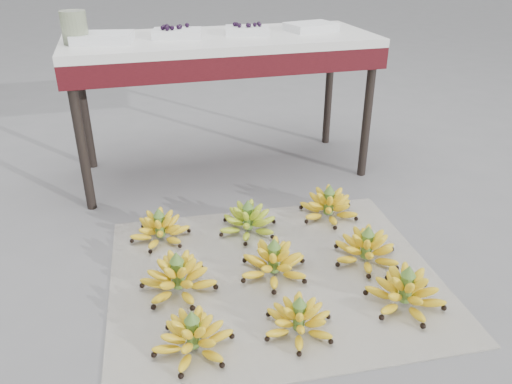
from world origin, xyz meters
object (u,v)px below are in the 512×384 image
object	(u,v)px
bunch_back_left	(160,229)
bunch_back_right	(329,206)
bunch_back_center	(248,221)
tray_far_right	(311,27)
bunch_mid_right	(366,249)
newspaper_mat	(274,275)
glass_jar	(74,28)
bunch_mid_left	(178,278)
bunch_mid_center	(274,262)
tray_far_left	(103,38)
bunch_front_right	(405,292)
bunch_front_left	(193,337)
tray_left	(177,33)
vendor_table	(221,53)
bunch_front_center	(299,320)
tray_right	(247,30)

from	to	relation	value
bunch_back_left	bunch_back_right	distance (m)	0.78
bunch_back_center	tray_far_right	bearing A→B (deg)	63.88
bunch_mid_right	bunch_back_center	distance (m)	0.53
newspaper_mat	glass_jar	size ratio (longest dim) A/B	8.52
bunch_mid_left	bunch_mid_right	distance (m)	0.76
bunch_mid_center	bunch_back_center	xyz separation A→B (m)	(-0.01, 0.33, -0.00)
newspaper_mat	bunch_back_left	xyz separation A→B (m)	(-0.40, 0.38, 0.06)
tray_far_right	tray_far_left	bearing A→B (deg)	-177.25
newspaper_mat	bunch_mid_left	distance (m)	0.37
bunch_mid_center	tray_far_right	size ratio (longest dim) A/B	1.14
bunch_mid_left	bunch_back_left	xyz separation A→B (m)	(-0.03, 0.38, -0.01)
bunch_front_right	bunch_mid_left	world-z (taller)	bunch_mid_left
bunch_front_left	tray_left	bearing A→B (deg)	88.41
bunch_mid_left	glass_jar	world-z (taller)	glass_jar
bunch_front_left	tray_far_right	bearing A→B (deg)	62.73
tray_far_right	vendor_table	bearing A→B (deg)	-177.69
bunch_front_center	tray_left	distance (m)	1.54
bunch_front_left	glass_jar	xyz separation A→B (m)	(-0.29, 1.29, 0.76)
bunch_mid_center	bunch_back_center	distance (m)	0.34
tray_left	glass_jar	world-z (taller)	glass_jar
bunch_front_center	tray_right	bearing A→B (deg)	94.64
bunch_front_right	tray_left	bearing A→B (deg)	105.85
vendor_table	tray_right	xyz separation A→B (m)	(0.14, 0.01, 0.10)
bunch_mid_right	vendor_table	xyz separation A→B (m)	(-0.36, 1.03, 0.59)
vendor_table	glass_jar	size ratio (longest dim) A/B	10.53
bunch_mid_left	bunch_mid_right	world-z (taller)	bunch_mid_left
vendor_table	glass_jar	distance (m)	0.70
bunch_front_center	tray_far_right	world-z (taller)	tray_far_right
bunch_back_left	tray_left	bearing A→B (deg)	73.44
bunch_front_center	bunch_mid_center	xyz separation A→B (m)	(0.01, 0.32, 0.01)
bunch_mid_left	bunch_front_right	bearing A→B (deg)	2.84
bunch_back_left	vendor_table	distance (m)	0.98
newspaper_mat	bunch_front_left	world-z (taller)	bunch_front_left
newspaper_mat	bunch_back_right	size ratio (longest dim) A/B	4.18
bunch_back_right	vendor_table	world-z (taller)	vendor_table
bunch_mid_center	bunch_mid_right	size ratio (longest dim) A/B	1.00
bunch_back_left	vendor_table	bearing A→B (deg)	57.57
bunch_mid_left	tray_far_left	size ratio (longest dim) A/B	1.23
vendor_table	tray_left	bearing A→B (deg)	176.15
vendor_table	tray_right	size ratio (longest dim) A/B	6.19
bunch_front_right	tray_left	xyz separation A→B (m)	(-0.58, 1.33, 0.70)
newspaper_mat	bunch_back_center	bearing A→B (deg)	92.61
bunch_back_right	bunch_mid_left	bearing A→B (deg)	-148.46
bunch_front_right	tray_right	world-z (taller)	tray_right
bunch_back_right	tray_right	bearing A→B (deg)	113.13
vendor_table	tray_left	xyz separation A→B (m)	(-0.22, 0.01, 0.11)
bunch_mid_right	bunch_back_center	bearing A→B (deg)	151.02
bunch_front_center	bunch_mid_left	xyz separation A→B (m)	(-0.35, 0.32, 0.01)
vendor_table	tray_far_left	xyz separation A→B (m)	(-0.57, -0.03, 0.11)
tray_left	bunch_front_right	bearing A→B (deg)	-66.30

